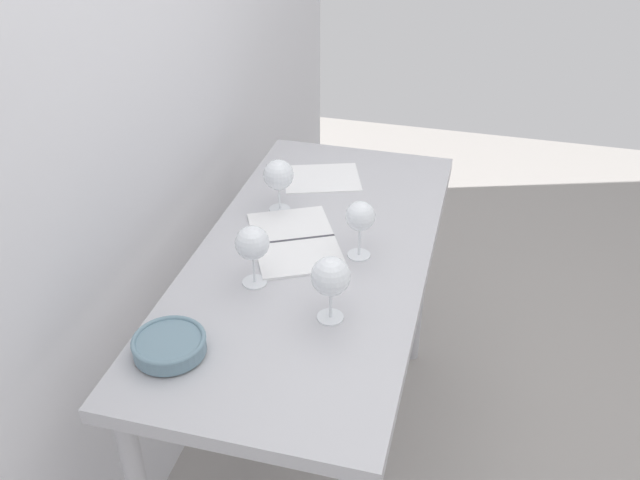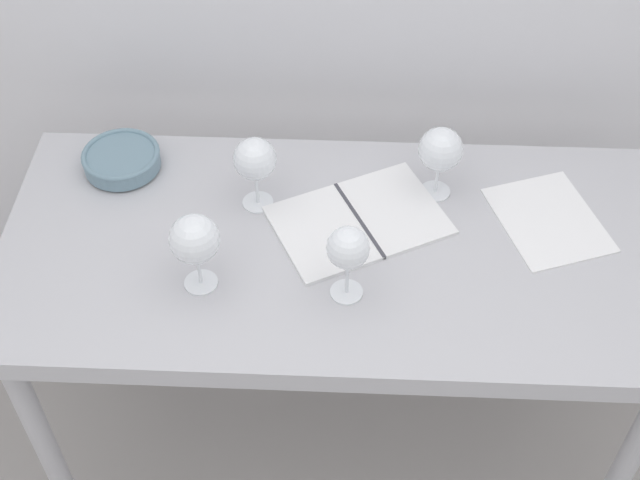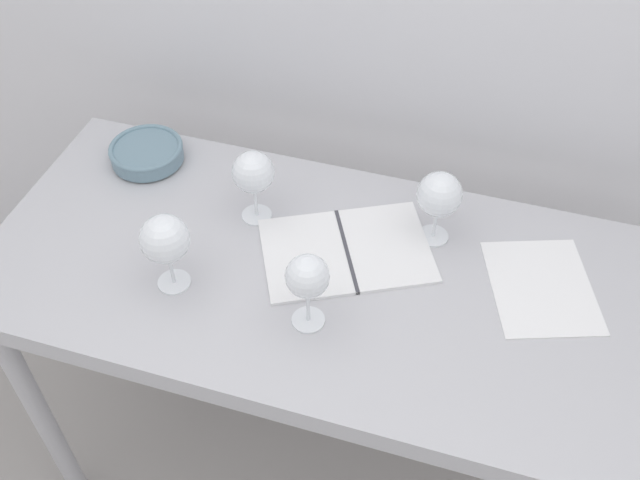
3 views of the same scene
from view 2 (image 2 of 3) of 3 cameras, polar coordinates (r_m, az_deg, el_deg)
The scene contains 9 objects.
ground_plane at distance 2.51m, azimuth 0.89°, elevation -14.22°, with size 6.00×6.00×0.00m, color #9B9691.
steel_counter at distance 1.85m, azimuth 1.16°, elevation -2.49°, with size 1.40×0.65×0.90m.
wine_glass_far_right at distance 1.82m, azimuth 7.96°, elevation 5.84°, with size 0.09×0.09×0.17m.
wine_glass_far_left at distance 1.78m, azimuth -4.32°, elevation 5.25°, with size 0.09×0.09×0.17m.
wine_glass_near_left at distance 1.63m, azimuth -8.28°, elevation -0.04°, with size 0.10×0.10×0.18m.
wine_glass_near_center at distance 1.60m, azimuth 1.86°, elevation -0.65°, with size 0.08×0.08×0.17m.
open_notebook at distance 1.82m, azimuth 2.58°, elevation 1.31°, with size 0.42×0.37×0.01m.
tasting_sheet_upper at distance 1.88m, azimuth 14.83°, elevation 1.31°, with size 0.20×0.25×0.00m, color white.
tasting_bowl at distance 1.97m, azimuth -12.96°, elevation 5.23°, with size 0.17×0.17×0.05m.
Camera 2 is at (0.01, -1.21, 2.20)m, focal length 48.49 mm.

